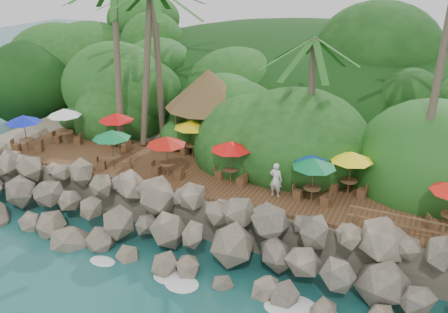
% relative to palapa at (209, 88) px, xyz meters
% --- Properties ---
extents(ground, '(140.00, 140.00, 0.00)m').
position_rel_palapa_xyz_m(ground, '(2.66, -9.70, -5.79)').
color(ground, '#19514F').
rests_on(ground, ground).
extents(land_base, '(32.00, 25.20, 2.10)m').
position_rel_palapa_xyz_m(land_base, '(2.66, 6.30, -4.74)').
color(land_base, gray).
rests_on(land_base, ground).
extents(jungle_hill, '(44.80, 28.00, 15.40)m').
position_rel_palapa_xyz_m(jungle_hill, '(2.66, 13.80, -5.79)').
color(jungle_hill, '#143811').
rests_on(jungle_hill, ground).
extents(seawall, '(29.00, 4.00, 2.30)m').
position_rel_palapa_xyz_m(seawall, '(2.66, -7.70, -4.64)').
color(seawall, gray).
rests_on(seawall, ground).
extents(terrace, '(26.00, 5.00, 0.20)m').
position_rel_palapa_xyz_m(terrace, '(2.66, -3.70, -3.59)').
color(terrace, brown).
rests_on(terrace, land_base).
extents(jungle_foliage, '(44.00, 16.00, 12.00)m').
position_rel_palapa_xyz_m(jungle_foliage, '(2.66, 5.30, -5.79)').
color(jungle_foliage, '#143811').
rests_on(jungle_foliage, ground).
extents(foam_line, '(25.20, 0.80, 0.06)m').
position_rel_palapa_xyz_m(foam_line, '(2.66, -9.40, -5.76)').
color(foam_line, white).
rests_on(foam_line, ground).
extents(palapa, '(5.11, 5.11, 4.60)m').
position_rel_palapa_xyz_m(palapa, '(0.00, 0.00, 0.00)').
color(palapa, brown).
rests_on(palapa, ground).
extents(dining_clusters, '(25.16, 5.22, 2.19)m').
position_rel_palapa_xyz_m(dining_clusters, '(2.43, -3.81, -1.67)').
color(dining_clusters, brown).
rests_on(dining_clusters, terrace).
extents(waiter, '(0.64, 0.45, 1.70)m').
position_rel_palapa_xyz_m(waiter, '(5.79, -4.71, -2.64)').
color(waiter, white).
rests_on(waiter, terrace).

